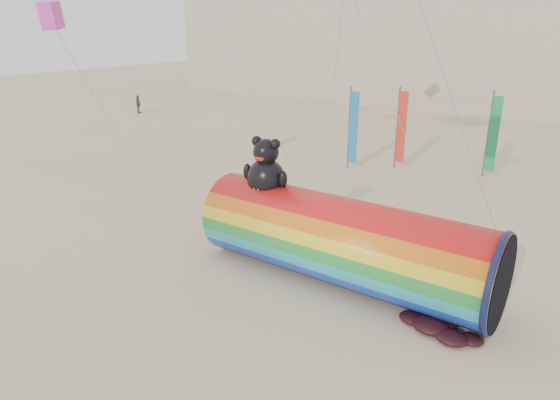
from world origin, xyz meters
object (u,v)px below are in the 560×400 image
Objects in this scene: windsock_assembly at (343,239)px; kite_handler at (445,288)px; fabric_bundle at (437,328)px; hotel_building at (415,9)px.

windsock_assembly is 3.79m from kite_handler.
fabric_bundle is at bearing -16.69° from windsock_assembly.
hotel_building is at bearing 112.95° from fabric_bundle.
hotel_building is 5.60× the size of windsock_assembly.
kite_handler is at bearing 3.30° from windsock_assembly.
hotel_building is 48.19m from windsock_assembly.
windsock_assembly reaches higher than fabric_bundle.
windsock_assembly is 4.41m from fabric_bundle.
kite_handler is 1.56m from fabric_bundle.
hotel_building reaches higher than kite_handler.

